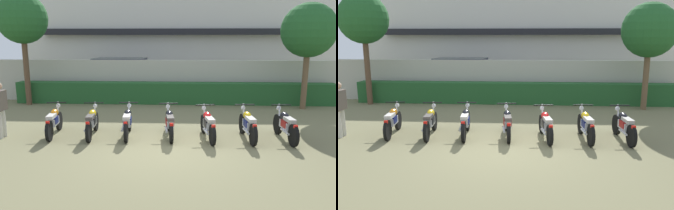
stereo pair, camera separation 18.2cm
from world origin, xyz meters
The scene contains 15 objects.
ground centered at (0.00, 0.00, 0.00)m, with size 60.00×60.00×0.00m, color olive.
building centered at (0.00, 14.63, 3.17)m, with size 18.95×6.50×6.34m.
compound_wall centered at (0.00, 7.19, 0.97)m, with size 18.00×0.30×1.93m, color #BCB7A8.
hedge_row centered at (0.00, 6.49, 0.48)m, with size 14.40×0.70×0.96m, color #235628.
parked_car centered at (-2.87, 9.42, 0.94)m, with size 4.62×2.34×1.89m.
tree_near_inspector centered at (-6.50, 5.89, 3.73)m, with size 2.14×2.14×4.84m.
tree_far_side centered at (5.50, 5.57, 3.24)m, with size 2.21×2.21×4.36m.
motorcycle_in_row_0 centered at (-3.47, 1.21, 0.45)m, with size 0.60×1.81×0.96m.
motorcycle_in_row_1 centered at (-2.29, 1.19, 0.45)m, with size 0.60×1.85×0.96m.
motorcycle_in_row_2 centered at (-1.21, 1.25, 0.45)m, with size 0.60×1.88×0.96m.
motorcycle_in_row_3 centered at (0.05, 1.28, 0.44)m, with size 0.60×1.86×0.94m.
motorcycle_in_row_4 centered at (1.20, 1.09, 0.44)m, with size 0.60×1.83×0.95m.
motorcycle_in_row_5 centered at (2.37, 1.11, 0.45)m, with size 0.60×1.86×0.97m.
motorcycle_in_row_6 centered at (3.46, 1.11, 0.45)m, with size 0.60×1.87×0.97m.
inspector_person centered at (-4.95, 0.91, 0.99)m, with size 0.22×0.67×1.67m.
Camera 1 is at (0.51, -8.35, 2.92)m, focal length 35.22 mm.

